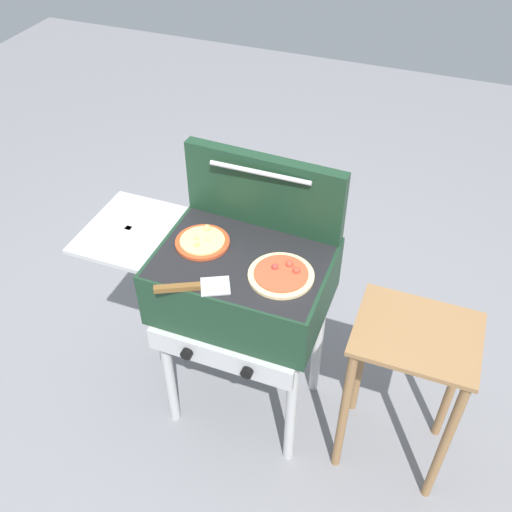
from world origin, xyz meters
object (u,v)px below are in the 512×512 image
object	(u,v)px
pizza_pepperoni	(281,274)
spatula	(193,287)
grill	(240,285)
pizza_cheese	(203,241)
prep_table	(408,370)

from	to	relation	value
pizza_pepperoni	spatula	size ratio (longest dim) A/B	0.91
grill	pizza_cheese	xyz separation A→B (m)	(-0.16, 0.02, 0.15)
pizza_cheese	prep_table	bearing A→B (deg)	-1.24
spatula	prep_table	bearing A→B (deg)	15.77
grill	prep_table	xyz separation A→B (m)	(0.67, 0.00, -0.22)
pizza_cheese	pizza_pepperoni	xyz separation A→B (m)	(0.33, -0.07, -0.00)
pizza_pepperoni	spatula	distance (m)	0.31
grill	pizza_pepperoni	world-z (taller)	pizza_pepperoni
grill	spatula	distance (m)	0.27
grill	spatula	world-z (taller)	spatula
pizza_cheese	pizza_pepperoni	bearing A→B (deg)	-11.12
prep_table	grill	bearing A→B (deg)	-179.63
prep_table	pizza_pepperoni	bearing A→B (deg)	-174.50
pizza_pepperoni	prep_table	size ratio (longest dim) A/B	0.31
grill	pizza_pepperoni	distance (m)	0.24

